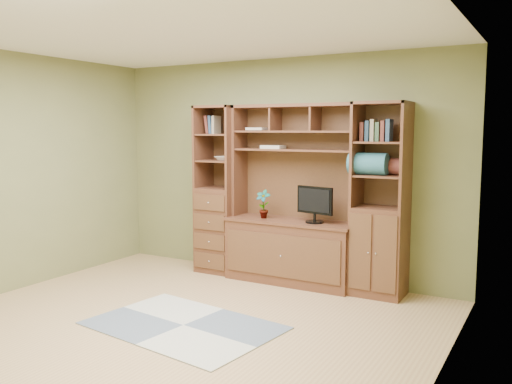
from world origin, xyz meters
The scene contains 11 objects.
room centered at (0.00, 0.00, 1.30)m, with size 4.60×4.10×2.64m.
center_hutch centered at (0.28, 1.73, 1.02)m, with size 1.54×0.53×2.05m, color #532E1D.
left_tower centered at (-0.72, 1.77, 1.02)m, with size 0.50×0.45×2.05m, color #532E1D.
right_tower centered at (1.30, 1.77, 1.02)m, with size 0.55×0.45×2.05m, color #532E1D.
rug centered at (0.05, -0.02, 0.01)m, with size 1.66×1.11×0.01m, color gray.
monitor centered at (0.58, 1.70, 1.01)m, with size 0.46×0.20×0.56m, color black.
orchid centered at (-0.07, 1.70, 0.90)m, with size 0.18×0.12×0.34m, color #AC5E3A.
magazines centered at (0.00, 1.82, 1.56)m, with size 0.25×0.18×0.04m, color #B7AD9C.
bowl centered at (-0.67, 1.77, 1.41)m, with size 0.19×0.19×0.05m, color beige.
blanket_teal centered at (1.18, 1.73, 1.41)m, with size 0.40×0.23×0.23m, color #2A6170.
blanket_red centered at (1.38, 1.85, 1.38)m, with size 0.31×0.17×0.17m, color brown.
Camera 1 is at (2.93, -3.80, 1.77)m, focal length 38.00 mm.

